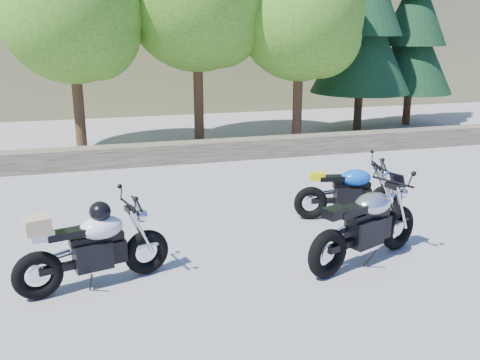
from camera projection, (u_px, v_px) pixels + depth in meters
name	position (u px, v px, depth m)	size (l,w,h in m)	color
ground	(245.00, 243.00, 8.42)	(90.00, 90.00, 0.00)	gray
stone_wall	(185.00, 152.00, 13.44)	(22.00, 0.55, 0.50)	#433A2D
tree_decid_left	(75.00, 13.00, 13.41)	(3.67, 3.67, 5.62)	#382314
tree_decid_right	(304.00, 19.00, 14.83)	(3.54, 3.54, 5.41)	#382314
conifer_near	(364.00, 14.00, 16.60)	(3.17, 3.17, 7.06)	#382314
conifer_far	(414.00, 28.00, 17.83)	(2.82, 2.82, 6.27)	#382314
silver_bike	(366.00, 226.00, 7.61)	(2.13, 1.06, 1.13)	black
white_bike	(93.00, 246.00, 6.90)	(2.03, 0.79, 1.14)	black
blue_bike	(349.00, 193.00, 9.41)	(1.93, 0.67, 0.98)	black
backpack	(361.00, 230.00, 8.53)	(0.30, 0.28, 0.35)	black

